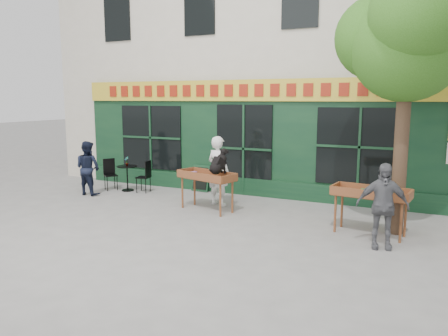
{
  "coord_description": "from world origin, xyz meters",
  "views": [
    {
      "loc": [
        4.85,
        -9.16,
        2.78
      ],
      "look_at": [
        0.24,
        0.5,
        1.07
      ],
      "focal_mm": 35.0,
      "sensor_mm": 36.0,
      "label": 1
    }
  ],
  "objects_px": {
    "woman": "(218,171)",
    "man_right": "(382,206)",
    "dog": "(218,161)",
    "book_cart_right": "(371,196)",
    "bistro_table": "(127,173)",
    "man_left": "(88,168)",
    "book_cart_center": "(207,178)"
  },
  "relations": [
    {
      "from": "dog",
      "to": "man_right",
      "type": "xyz_separation_m",
      "value": [
        3.88,
        -1.0,
        -0.48
      ]
    },
    {
      "from": "bistro_table",
      "to": "woman",
      "type": "bearing_deg",
      "value": -6.8
    },
    {
      "from": "bistro_table",
      "to": "man_left",
      "type": "distance_m",
      "value": 1.16
    },
    {
      "from": "dog",
      "to": "woman",
      "type": "bearing_deg",
      "value": 132.23
    },
    {
      "from": "book_cart_right",
      "to": "man_left",
      "type": "relative_size",
      "value": 1.0
    },
    {
      "from": "book_cart_center",
      "to": "man_right",
      "type": "relative_size",
      "value": 1.0
    },
    {
      "from": "dog",
      "to": "man_right",
      "type": "relative_size",
      "value": 0.37
    },
    {
      "from": "woman",
      "to": "man_right",
      "type": "distance_m",
      "value": 4.56
    },
    {
      "from": "book_cart_right",
      "to": "man_right",
      "type": "bearing_deg",
      "value": -60.87
    },
    {
      "from": "book_cart_right",
      "to": "dog",
      "type": "bearing_deg",
      "value": -176.61
    },
    {
      "from": "woman",
      "to": "book_cart_right",
      "type": "xyz_separation_m",
      "value": [
        3.93,
        -0.95,
        -0.09
      ]
    },
    {
      "from": "book_cart_center",
      "to": "man_right",
      "type": "bearing_deg",
      "value": 1.78
    },
    {
      "from": "woman",
      "to": "man_right",
      "type": "height_order",
      "value": "woman"
    },
    {
      "from": "book_cart_center",
      "to": "man_right",
      "type": "xyz_separation_m",
      "value": [
        4.23,
        -1.05,
        -0.01
      ]
    },
    {
      "from": "book_cart_right",
      "to": "man_left",
      "type": "xyz_separation_m",
      "value": [
        -7.9,
        0.44,
        -0.04
      ]
    },
    {
      "from": "man_right",
      "to": "man_left",
      "type": "xyz_separation_m",
      "value": [
        -8.2,
        1.19,
        -0.03
      ]
    },
    {
      "from": "dog",
      "to": "man_left",
      "type": "distance_m",
      "value": 4.35
    },
    {
      "from": "book_cart_center",
      "to": "man_left",
      "type": "bearing_deg",
      "value": -166.35
    },
    {
      "from": "man_right",
      "to": "bistro_table",
      "type": "xyz_separation_m",
      "value": [
        -7.5,
        2.09,
        -0.26
      ]
    },
    {
      "from": "woman",
      "to": "bistro_table",
      "type": "xyz_separation_m",
      "value": [
        -3.27,
        0.39,
        -0.36
      ]
    },
    {
      "from": "dog",
      "to": "bistro_table",
      "type": "distance_m",
      "value": 3.85
    },
    {
      "from": "book_cart_center",
      "to": "man_right",
      "type": "distance_m",
      "value": 4.36
    },
    {
      "from": "woman",
      "to": "man_left",
      "type": "relative_size",
      "value": 1.16
    },
    {
      "from": "bistro_table",
      "to": "man_left",
      "type": "xyz_separation_m",
      "value": [
        -0.7,
        -0.9,
        0.24
      ]
    },
    {
      "from": "woman",
      "to": "man_right",
      "type": "bearing_deg",
      "value": 173.83
    },
    {
      "from": "dog",
      "to": "woman",
      "type": "xyz_separation_m",
      "value": [
        -0.35,
        0.7,
        -0.38
      ]
    },
    {
      "from": "bistro_table",
      "to": "man_left",
      "type": "height_order",
      "value": "man_left"
    },
    {
      "from": "book_cart_center",
      "to": "bistro_table",
      "type": "xyz_separation_m",
      "value": [
        -3.27,
        1.04,
        -0.28
      ]
    },
    {
      "from": "dog",
      "to": "man_left",
      "type": "bearing_deg",
      "value": -166.85
    },
    {
      "from": "man_left",
      "to": "man_right",
      "type": "bearing_deg",
      "value": 172.84
    },
    {
      "from": "dog",
      "to": "book_cart_right",
      "type": "bearing_deg",
      "value": 11.73
    },
    {
      "from": "book_cart_center",
      "to": "book_cart_right",
      "type": "bearing_deg",
      "value": 11.35
    }
  ]
}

